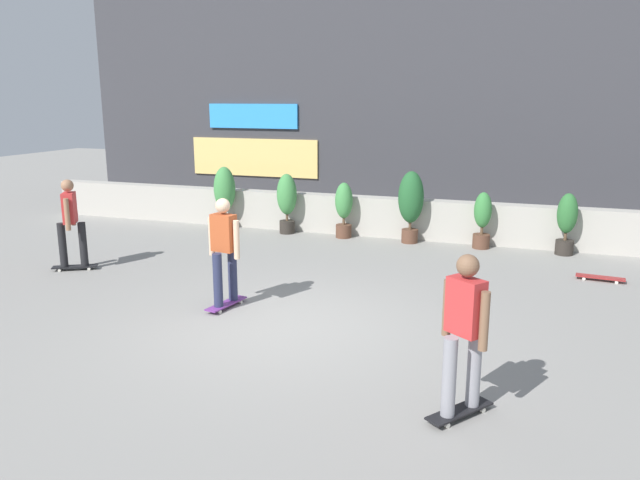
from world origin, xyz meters
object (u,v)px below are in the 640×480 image
object	(u,v)px
potted_plant_2	(344,208)
skateboard_near_camera	(600,277)
potted_plant_1	(287,199)
skater_mid_plaza	(464,329)
potted_plant_0	(225,193)
potted_plant_5	(567,221)
potted_plant_3	(411,201)
skater_far_left	(224,248)
skater_far_right	(71,220)
potted_plant_4	(482,219)

from	to	relation	value
potted_plant_2	skateboard_near_camera	bearing A→B (deg)	-18.61
potted_plant_1	skater_mid_plaza	distance (m)	8.83
potted_plant_0	potted_plant_5	xyz separation A→B (m)	(7.74, 0.00, -0.19)
potted_plant_3	skater_mid_plaza	world-z (taller)	skater_mid_plaza
potted_plant_1	skater_far_left	size ratio (longest dim) A/B	0.83
potted_plant_0	skater_mid_plaza	world-z (taller)	skater_mid_plaza
potted_plant_3	skater_far_right	xyz separation A→B (m)	(-5.46, -4.24, 0.01)
potted_plant_4	skater_far_right	size ratio (longest dim) A/B	0.71
potted_plant_1	skater_far_right	bearing A→B (deg)	-120.90
potted_plant_1	potted_plant_3	xyz separation A→B (m)	(2.93, 0.00, 0.12)
potted_plant_5	potted_plant_0	bearing A→B (deg)	-180.00
potted_plant_4	skater_mid_plaza	world-z (taller)	skater_mid_plaza
skater_far_right	skater_mid_plaza	world-z (taller)	same
potted_plant_4	skateboard_near_camera	xyz separation A→B (m)	(2.19, -1.77, -0.58)
potted_plant_1	potted_plant_0	bearing A→B (deg)	-180.00
skater_far_right	skater_mid_plaza	bearing A→B (deg)	-22.74
skater_mid_plaza	skater_far_left	bearing A→B (deg)	150.15
potted_plant_2	potted_plant_5	xyz separation A→B (m)	(4.72, -0.00, -0.00)
potted_plant_1	skater_mid_plaza	world-z (taller)	skater_mid_plaza
potted_plant_4	skater_far_left	bearing A→B (deg)	-122.77
skateboard_near_camera	potted_plant_3	bearing A→B (deg)	154.60
potted_plant_0	skater_far_right	world-z (taller)	skater_far_right
skater_far_right	skateboard_near_camera	world-z (taller)	skater_far_right
potted_plant_2	potted_plant_4	size ratio (longest dim) A/B	1.05
potted_plant_4	skater_far_right	bearing A→B (deg)	-148.78
potted_plant_3	skater_far_left	world-z (taller)	skater_far_left
potted_plant_3	skater_far_right	distance (m)	6.92
skateboard_near_camera	skater_far_right	bearing A→B (deg)	-164.95
potted_plant_1	skater_mid_plaza	bearing A→B (deg)	-56.38
potted_plant_2	potted_plant_0	bearing A→B (deg)	-180.00
potted_plant_4	skateboard_near_camera	world-z (taller)	potted_plant_4
potted_plant_0	potted_plant_2	world-z (taller)	potted_plant_0
potted_plant_0	skater_mid_plaza	xyz separation A→B (m)	(6.52, -7.36, 0.06)
potted_plant_3	potted_plant_4	bearing A→B (deg)	0.00
potted_plant_2	skater_mid_plaza	distance (m)	8.15
potted_plant_1	potted_plant_2	world-z (taller)	potted_plant_1
potted_plant_0	potted_plant_5	distance (m)	7.74
skateboard_near_camera	potted_plant_2	bearing A→B (deg)	161.39
skater_far_right	skateboard_near_camera	bearing A→B (deg)	15.05
potted_plant_0	potted_plant_2	distance (m)	3.03
potted_plant_1	skater_mid_plaza	size ratio (longest dim) A/B	0.83
potted_plant_3	skater_mid_plaza	distance (m)	7.61
potted_plant_1	skater_far_right	distance (m)	4.95
potted_plant_3	skateboard_near_camera	xyz separation A→B (m)	(3.73, -1.77, -0.87)
potted_plant_2	skater_mid_plaza	world-z (taller)	skater_mid_plaza
potted_plant_1	skateboard_near_camera	distance (m)	6.93
potted_plant_4	skater_far_left	xyz separation A→B (m)	(-3.34, -5.19, 0.30)
skater_far_left	skateboard_near_camera	xyz separation A→B (m)	(5.54, 3.42, -0.88)
skateboard_near_camera	potted_plant_0	bearing A→B (deg)	167.93
skater_far_right	skateboard_near_camera	xyz separation A→B (m)	(9.19, 2.47, -0.88)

